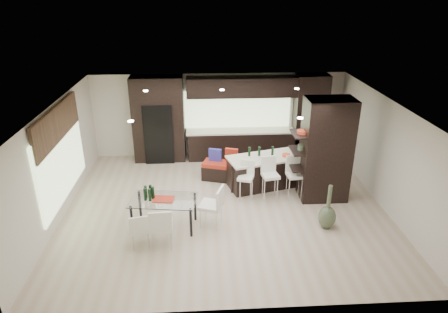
{
  "coord_description": "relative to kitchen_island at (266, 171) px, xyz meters",
  "views": [
    {
      "loc": [
        -0.55,
        -8.84,
        5.25
      ],
      "look_at": [
        0.0,
        0.6,
        1.15
      ],
      "focal_mm": 32.0,
      "sensor_mm": 36.0,
      "label": 1
    }
  ],
  "objects": [
    {
      "name": "stone_accent",
      "position": [
        -5.13,
        -0.93,
        1.81
      ],
      "size": [
        0.08,
        3.0,
        0.8
      ],
      "primitive_type": "cube",
      "color": "brown",
      "rests_on": "left_wall"
    },
    {
      "name": "window_back",
      "position": [
        -0.6,
        2.33,
        1.11
      ],
      "size": [
        3.4,
        0.04,
        1.2
      ],
      "primitive_type": "cube",
      "color": "#B2D199",
      "rests_on": "back_wall"
    },
    {
      "name": "left_wall",
      "position": [
        -5.2,
        -1.13,
        0.91
      ],
      "size": [
        0.02,
        7.0,
        2.7
      ],
      "primitive_type": "cube",
      "color": "beige",
      "rests_on": "ground"
    },
    {
      "name": "ground",
      "position": [
        -1.2,
        -1.13,
        -0.44
      ],
      "size": [
        8.0,
        8.0,
        0.0
      ],
      "primitive_type": "plane",
      "color": "#C2AB94",
      "rests_on": "ground"
    },
    {
      "name": "stool_mid",
      "position": [
        0.0,
        -0.76,
        0.03
      ],
      "size": [
        0.48,
        0.48,
        0.93
      ],
      "primitive_type": "cube",
      "rotation": [
        0.0,
        0.0,
        0.18
      ],
      "color": "white",
      "rests_on": "ground"
    },
    {
      "name": "kitchen_island",
      "position": [
        0.0,
        0.0,
        0.0
      ],
      "size": [
        2.27,
        1.44,
        0.88
      ],
      "primitive_type": "cube",
      "rotation": [
        0.0,
        0.0,
        0.27
      ],
      "color": "black",
      "rests_on": "ground"
    },
    {
      "name": "dining_table",
      "position": [
        -2.66,
        -1.94,
        -0.08
      ],
      "size": [
        1.6,
        1.03,
        0.72
      ],
      "primitive_type": "cube",
      "rotation": [
        0.0,
        0.0,
        -0.13
      ],
      "color": "white",
      "rests_on": "ground"
    },
    {
      "name": "back_wall",
      "position": [
        -1.2,
        2.37,
        0.91
      ],
      "size": [
        8.0,
        0.02,
        2.7
      ],
      "primitive_type": "cube",
      "color": "beige",
      "rests_on": "ground"
    },
    {
      "name": "refrigerator",
      "position": [
        -3.1,
        1.99,
        0.51
      ],
      "size": [
        0.9,
        0.68,
        1.9
      ],
      "primitive_type": "cube",
      "color": "black",
      "rests_on": "ground"
    },
    {
      "name": "chair_end",
      "position": [
        -1.58,
        -1.94,
        0.02
      ],
      "size": [
        0.64,
        0.64,
        0.92
      ],
      "primitive_type": "cube",
      "rotation": [
        0.0,
        0.0,
        1.23
      ],
      "color": "white",
      "rests_on": "ground"
    },
    {
      "name": "partition_column",
      "position": [
        1.4,
        -0.73,
        0.91
      ],
      "size": [
        1.2,
        0.8,
        2.7
      ],
      "primitive_type": "cube",
      "color": "black",
      "rests_on": "ground"
    },
    {
      "name": "ceiling_spots",
      "position": [
        -1.2,
        -0.88,
        2.24
      ],
      "size": [
        4.0,
        3.0,
        0.02
      ],
      "primitive_type": "cube",
      "color": "white",
      "rests_on": "ceiling"
    },
    {
      "name": "stool_right",
      "position": [
        0.65,
        -0.76,
        0.03
      ],
      "size": [
        0.45,
        0.45,
        0.93
      ],
      "primitive_type": "cube",
      "rotation": [
        0.0,
        0.0,
        0.1
      ],
      "color": "white",
      "rests_on": "ground"
    },
    {
      "name": "ceiling",
      "position": [
        -1.2,
        -1.13,
        2.26
      ],
      "size": [
        8.0,
        7.0,
        0.02
      ],
      "primitive_type": "cube",
      "color": "white",
      "rests_on": "ground"
    },
    {
      "name": "floor_vase",
      "position": [
        1.1,
        -2.19,
        0.11
      ],
      "size": [
        0.45,
        0.45,
        1.1
      ],
      "primitive_type": null,
      "rotation": [
        0.0,
        0.0,
        -0.13
      ],
      "color": "#45533B",
      "rests_on": "ground"
    },
    {
      "name": "window_left",
      "position": [
        -5.16,
        -0.93,
        0.91
      ],
      "size": [
        0.04,
        3.2,
        1.9
      ],
      "primitive_type": "cube",
      "color": "#B2D199",
      "rests_on": "left_wall"
    },
    {
      "name": "back_cabinetry",
      "position": [
        -0.7,
        2.04,
        0.91
      ],
      "size": [
        6.8,
        0.68,
        2.7
      ],
      "primitive_type": "cube",
      "color": "black",
      "rests_on": "ground"
    },
    {
      "name": "bench",
      "position": [
        -1.07,
        0.42,
        -0.17
      ],
      "size": [
        1.47,
        0.91,
        0.53
      ],
      "primitive_type": "cube",
      "rotation": [
        0.0,
        0.0,
        -0.3
      ],
      "color": "black",
      "rests_on": "ground"
    },
    {
      "name": "right_wall",
      "position": [
        2.8,
        -1.13,
        0.91
      ],
      "size": [
        0.02,
        7.0,
        2.7
      ],
      "primitive_type": "cube",
      "color": "beige",
      "rests_on": "ground"
    },
    {
      "name": "chair_far",
      "position": [
        -3.13,
        -2.65,
        -0.05
      ],
      "size": [
        0.49,
        0.49,
        0.77
      ],
      "primitive_type": "cube",
      "rotation": [
        0.0,
        0.0,
        0.2
      ],
      "color": "white",
      "rests_on": "ground"
    },
    {
      "name": "stool_left",
      "position": [
        -0.65,
        -0.74,
        -0.01
      ],
      "size": [
        0.48,
        0.48,
        0.86
      ],
      "primitive_type": "cube",
      "rotation": [
        0.0,
        0.0,
        -0.34
      ],
      "color": "white",
      "rests_on": "ground"
    },
    {
      "name": "chair_near",
      "position": [
        -2.66,
        -2.68,
        0.01
      ],
      "size": [
        0.51,
        0.51,
        0.9
      ],
      "primitive_type": "cube",
      "rotation": [
        0.0,
        0.0,
        0.06
      ],
      "color": "white",
      "rests_on": "ground"
    }
  ]
}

